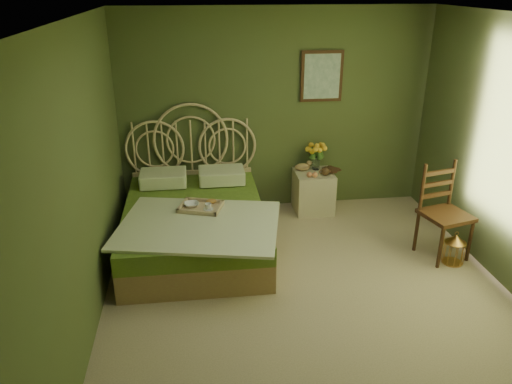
{
  "coord_description": "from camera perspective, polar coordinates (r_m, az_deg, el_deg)",
  "views": [
    {
      "loc": [
        -1.05,
        -3.99,
        2.88
      ],
      "look_at": [
        -0.41,
        1.0,
        0.73
      ],
      "focal_mm": 35.0,
      "sensor_mm": 36.0,
      "label": 1
    }
  ],
  "objects": [
    {
      "name": "wall_art",
      "position": [
        6.52,
        7.53,
        12.98
      ],
      "size": [
        0.54,
        0.04,
        0.64
      ],
      "color": "black",
      "rests_on": "wall_back"
    },
    {
      "name": "cereal_bowl",
      "position": [
        5.58,
        -7.38,
        -1.43
      ],
      "size": [
        0.19,
        0.19,
        0.04
      ],
      "primitive_type": "imported",
      "rotation": [
        0.0,
        0.0,
        0.19
      ],
      "color": "white",
      "rests_on": "bed"
    },
    {
      "name": "book_lower",
      "position": [
        6.65,
        8.13,
        2.42
      ],
      "size": [
        0.25,
        0.27,
        0.02
      ],
      "primitive_type": "imported",
      "rotation": [
        0.0,
        0.0,
        0.51
      ],
      "color": "#381E0F",
      "rests_on": "nightstand"
    },
    {
      "name": "wall_left",
      "position": [
        4.39,
        -19.26,
        0.71
      ],
      "size": [
        0.0,
        4.5,
        4.5
      ],
      "primitive_type": "plane",
      "rotation": [
        1.57,
        0.0,
        1.57
      ],
      "color": "#47582E",
      "rests_on": "floor"
    },
    {
      "name": "coffee_cup",
      "position": [
        5.48,
        -5.49,
        -1.66
      ],
      "size": [
        0.08,
        0.08,
        0.07
      ],
      "primitive_type": "imported",
      "rotation": [
        0.0,
        0.0,
        -0.04
      ],
      "color": "white",
      "rests_on": "bed"
    },
    {
      "name": "ceiling",
      "position": [
        4.13,
        7.88,
        19.06
      ],
      "size": [
        4.5,
        4.5,
        0.0
      ],
      "primitive_type": "plane",
      "rotation": [
        3.14,
        0.0,
        0.0
      ],
      "color": "silver",
      "rests_on": "wall_back"
    },
    {
      "name": "wall_back",
      "position": [
        6.52,
        2.22,
        9.11
      ],
      "size": [
        4.0,
        0.0,
        4.0
      ],
      "primitive_type": "plane",
      "rotation": [
        1.57,
        0.0,
        0.0
      ],
      "color": "#47582E",
      "rests_on": "floor"
    },
    {
      "name": "book_upper",
      "position": [
        6.64,
        8.14,
        2.57
      ],
      "size": [
        0.23,
        0.25,
        0.02
      ],
      "primitive_type": "imported",
      "rotation": [
        0.0,
        0.0,
        -0.51
      ],
      "color": "#472819",
      "rests_on": "nightstand"
    },
    {
      "name": "nightstand",
      "position": [
        6.67,
        6.61,
        0.71
      ],
      "size": [
        0.49,
        0.49,
        0.97
      ],
      "color": "beige",
      "rests_on": "floor"
    },
    {
      "name": "floor",
      "position": [
        5.03,
        6.25,
        -11.95
      ],
      "size": [
        4.5,
        4.5,
        0.0
      ],
      "primitive_type": "plane",
      "color": "tan",
      "rests_on": "ground"
    },
    {
      "name": "bed",
      "position": [
        5.79,
        -7.03,
        -3.32
      ],
      "size": [
        1.85,
        2.33,
        1.45
      ],
      "color": "#A58B52",
      "rests_on": "floor"
    },
    {
      "name": "birdcage",
      "position": [
        5.89,
        21.69,
        -6.1
      ],
      "size": [
        0.22,
        0.22,
        0.34
      ],
      "rotation": [
        0.0,
        0.0,
        0.31
      ],
      "color": "#BA803B",
      "rests_on": "floor"
    },
    {
      "name": "chair",
      "position": [
        5.88,
        20.64,
        -1.4
      ],
      "size": [
        0.57,
        0.57,
        1.05
      ],
      "rotation": [
        0.0,
        0.0,
        0.25
      ],
      "color": "black",
      "rests_on": "floor"
    }
  ]
}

